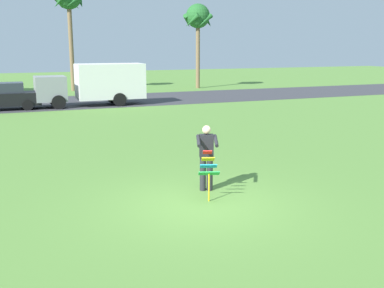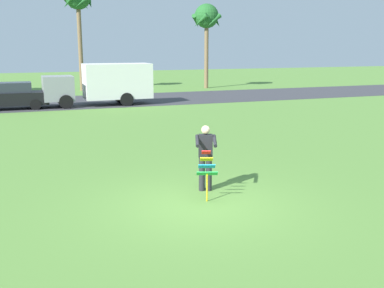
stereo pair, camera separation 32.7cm
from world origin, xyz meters
name	(u,v)px [view 1 (the left image)]	position (x,y,z in m)	size (l,w,h in m)	color
ground_plane	(202,204)	(0.00, 0.00, 0.00)	(120.00, 120.00, 0.00)	#568438
road_strip	(73,102)	(0.00, 22.19, 0.01)	(120.00, 8.00, 0.01)	#38383D
person_kite_flyer	(206,155)	(0.53, 0.97, 0.95)	(0.69, 0.76, 1.73)	#26262B
kite_held	(208,168)	(0.30, 0.31, 0.80)	(0.55, 0.71, 1.18)	red
parked_car_black	(4,97)	(-4.30, 19.79, 0.77)	(4.21, 1.85, 1.60)	black
parked_truck_grey_van	(97,83)	(1.25, 19.79, 1.41)	(6.71, 2.15, 2.62)	gray
palm_tree_right_near	(69,1)	(1.17, 30.35, 7.29)	(2.58, 2.71, 8.72)	brown
palm_tree_centre_far	(198,19)	(11.92, 28.86, 5.99)	(2.58, 2.71, 7.32)	brown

